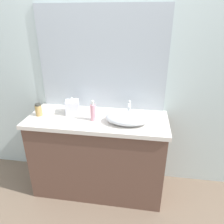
% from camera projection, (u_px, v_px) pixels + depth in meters
% --- Properties ---
extents(ground_plane, '(6.00, 6.00, 0.02)m').
position_uv_depth(ground_plane, '(100.00, 220.00, 1.97)').
color(ground_plane, '#786451').
rests_on(ground_plane, ground).
extents(bathroom_wall_rear, '(6.00, 0.06, 2.60)m').
position_uv_depth(bathroom_wall_rear, '(112.00, 64.00, 2.09)').
color(bathroom_wall_rear, silver).
rests_on(bathroom_wall_rear, ground).
extents(vanity_counter, '(1.34, 0.54, 0.85)m').
position_uv_depth(vanity_counter, '(98.00, 154.00, 2.18)').
color(vanity_counter, brown).
rests_on(vanity_counter, ground).
extents(wall_mirror_panel, '(1.27, 0.01, 1.00)m').
position_uv_depth(wall_mirror_panel, '(102.00, 60.00, 2.05)').
color(wall_mirror_panel, '#B2BCC6').
rests_on(wall_mirror_panel, vanity_counter).
extents(sink_basin, '(0.40, 0.27, 0.09)m').
position_uv_depth(sink_basin, '(127.00, 118.00, 1.89)').
color(sink_basin, silver).
rests_on(sink_basin, vanity_counter).
extents(faucet, '(0.03, 0.12, 0.15)m').
position_uv_depth(faucet, '(129.00, 108.00, 2.02)').
color(faucet, silver).
rests_on(faucet, vanity_counter).
extents(soap_dispenser, '(0.05, 0.05, 0.20)m').
position_uv_depth(soap_dispenser, '(93.00, 112.00, 1.93)').
color(soap_dispenser, pink).
rests_on(soap_dispenser, vanity_counter).
extents(lotion_bottle, '(0.06, 0.06, 0.12)m').
position_uv_depth(lotion_bottle, '(39.00, 110.00, 2.03)').
color(lotion_bottle, tan).
rests_on(lotion_bottle, vanity_counter).
extents(tissue_box, '(0.16, 0.16, 0.17)m').
position_uv_depth(tissue_box, '(72.00, 106.00, 2.07)').
color(tissue_box, silver).
rests_on(tissue_box, vanity_counter).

